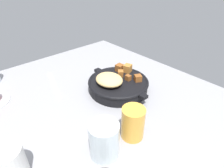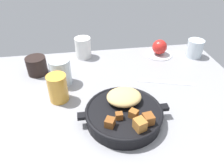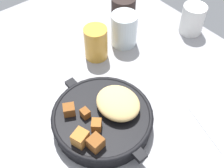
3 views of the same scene
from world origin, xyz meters
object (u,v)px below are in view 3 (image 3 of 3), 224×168
white_creamer_pitcher (193,19)px  coffee_mug_dark (123,8)px  butter_knife (218,142)px  water_glass_tall (124,29)px  cast_iron_skillet (104,117)px  juice_glass_amber (96,43)px

white_creamer_pitcher → coffee_mug_dark: 22.67cm
butter_knife → water_glass_tall: size_ratio=2.14×
butter_knife → coffee_mug_dark: (-50.43, 14.61, 3.49)cm
butter_knife → coffee_mug_dark: coffee_mug_dark is taller
cast_iron_skillet → water_glass_tall: size_ratio=2.76×
coffee_mug_dark → water_glass_tall: 13.32cm
water_glass_tall → butter_knife: bearing=-8.6°
cast_iron_skillet → coffee_mug_dark: size_ratio=3.51×
butter_knife → juice_glass_amber: 41.32cm
white_creamer_pitcher → water_glass_tall: water_glass_tall is taller
juice_glass_amber → water_glass_tall: 10.10cm
white_creamer_pitcher → coffee_mug_dark: white_creamer_pitcher is taller
cast_iron_skillet → juice_glass_amber: (-20.31, 13.20, 1.90)cm
water_glass_tall → coffee_mug_dark: bearing=140.0°
white_creamer_pitcher → juice_glass_amber: bearing=-108.0°
cast_iron_skillet → juice_glass_amber: bearing=147.0°
cast_iron_skillet → white_creamer_pitcher: size_ratio=3.02×
cast_iron_skillet → water_glass_tall: (-19.75, 23.28, 2.05)cm
butter_knife → white_creamer_pitcher: white_creamer_pitcher is taller
butter_knife → white_creamer_pitcher: (-31.03, 26.28, 4.47)cm
white_creamer_pitcher → water_glass_tall: 22.22cm
butter_knife → cast_iron_skillet: bearing=-123.7°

